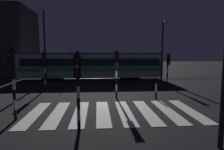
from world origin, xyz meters
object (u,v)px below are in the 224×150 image
object	(u,v)px
traffic_light_corner_far_left	(44,65)
tram	(92,65)
traffic_light_corner_near_left	(12,73)
street_lamp_trackside_right	(163,43)
bollard_island_edge	(156,91)
traffic_light_median_centre	(117,67)
street_lamp_trackside_left	(44,37)
traffic_light_kerb_mid_left	(78,79)
traffic_light_corner_far_right	(168,65)

from	to	relation	value
traffic_light_corner_far_left	tram	xyz separation A→B (m)	(3.87, 6.39, -0.43)
traffic_light_corner_far_left	traffic_light_corner_near_left	xyz separation A→B (m)	(0.60, -7.61, 0.10)
traffic_light_corner_near_left	street_lamp_trackside_right	size ratio (longest dim) A/B	0.51
traffic_light_corner_far_left	bollard_island_edge	size ratio (longest dim) A/B	2.98
tram	traffic_light_median_centre	bearing A→B (deg)	-78.40
traffic_light_median_centre	street_lamp_trackside_left	xyz separation A→B (m)	(-7.01, 7.88, 2.69)
traffic_light_corner_far_left	traffic_light_kerb_mid_left	world-z (taller)	traffic_light_corner_far_left
traffic_light_kerb_mid_left	bollard_island_edge	distance (m)	7.30
tram	traffic_light_corner_far_right	bearing A→B (deg)	-39.11
traffic_light_corner_far_left	traffic_light_corner_near_left	distance (m)	7.64
traffic_light_kerb_mid_left	street_lamp_trackside_left	bearing A→B (deg)	109.78
traffic_light_corner_far_right	traffic_light_kerb_mid_left	bearing A→B (deg)	-126.97
traffic_light_corner_far_right	bollard_island_edge	xyz separation A→B (m)	(-2.49, -4.49, -1.53)
street_lamp_trackside_right	bollard_island_edge	bearing A→B (deg)	-111.60
traffic_light_median_centre	traffic_light_corner_far_left	bearing A→B (deg)	149.37
traffic_light_corner_near_left	tram	bearing A→B (deg)	76.88
tram	bollard_island_edge	distance (m)	11.46
bollard_island_edge	traffic_light_corner_far_left	bearing A→B (deg)	155.21
traffic_light_corner_far_left	street_lamp_trackside_right	world-z (taller)	street_lamp_trackside_right
traffic_light_corner_far_left	street_lamp_trackside_right	xyz separation A→B (m)	(11.92, 4.39, 2.12)
traffic_light_median_centre	street_lamp_trackside_right	world-z (taller)	street_lamp_trackside_right
street_lamp_trackside_left	street_lamp_trackside_right	bearing A→B (deg)	-0.01
traffic_light_median_centre	street_lamp_trackside_right	bearing A→B (deg)	52.59
street_lamp_trackside_left	bollard_island_edge	bearing A→B (deg)	-40.72
traffic_light_kerb_mid_left	traffic_light_corner_near_left	xyz separation A→B (m)	(-3.17, 1.60, 0.12)
traffic_light_median_centre	traffic_light_kerb_mid_left	xyz separation A→B (m)	(-2.12, -5.72, -0.07)
street_lamp_trackside_right	traffic_light_corner_near_left	bearing A→B (deg)	-133.32
traffic_light_corner_near_left	traffic_light_corner_far_left	bearing A→B (deg)	94.51
traffic_light_corner_far_right	bollard_island_edge	size ratio (longest dim) A/B	2.85
traffic_light_median_centre	traffic_light_corner_far_left	size ratio (longest dim) A/B	1.02
traffic_light_corner_far_right	tram	size ratio (longest dim) A/B	0.19
traffic_light_corner_far_right	street_lamp_trackside_right	world-z (taller)	street_lamp_trackside_right
street_lamp_trackside_right	traffic_light_kerb_mid_left	bearing A→B (deg)	-120.92
bollard_island_edge	street_lamp_trackside_left	bearing A→B (deg)	139.28
bollard_island_edge	traffic_light_kerb_mid_left	bearing A→B (deg)	-132.73
traffic_light_median_centre	street_lamp_trackside_left	bearing A→B (deg)	131.65
traffic_light_corner_far_right	street_lamp_trackside_left	distance (m)	13.13
traffic_light_median_centre	traffic_light_kerb_mid_left	world-z (taller)	traffic_light_median_centre
traffic_light_kerb_mid_left	traffic_light_corner_near_left	size ratio (longest dim) A/B	0.95
bollard_island_edge	tram	bearing A→B (deg)	114.59
traffic_light_kerb_mid_left	street_lamp_trackside_left	xyz separation A→B (m)	(-4.89, 13.61, 2.76)
traffic_light_median_centre	bollard_island_edge	bearing A→B (deg)	-10.19
traffic_light_corner_far_left	street_lamp_trackside_left	bearing A→B (deg)	104.30
traffic_light_corner_far_left	bollard_island_edge	world-z (taller)	traffic_light_corner_far_left
traffic_light_median_centre	traffic_light_corner_far_left	xyz separation A→B (m)	(-5.89, 3.49, -0.05)
traffic_light_corner_far_right	street_lamp_trackside_right	bearing A→B (deg)	77.94
traffic_light_corner_far_left	traffic_light_kerb_mid_left	bearing A→B (deg)	-67.72
traffic_light_kerb_mid_left	tram	size ratio (longest dim) A/B	0.19
street_lamp_trackside_left	traffic_light_corner_far_right	bearing A→B (deg)	-17.64
traffic_light_corner_far_right	traffic_light_corner_near_left	distance (m)	13.27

